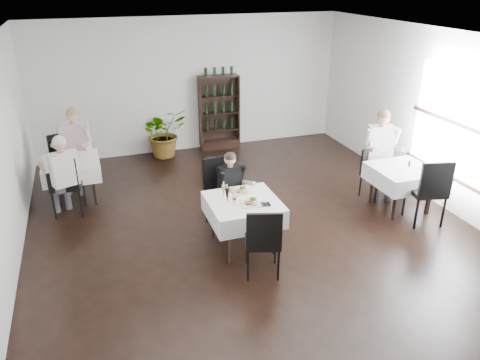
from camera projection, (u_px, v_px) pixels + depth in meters
name	position (u px, v px, depth m)	size (l,w,h in m)	color
room_shell	(263.00, 152.00, 6.66)	(9.00, 9.00, 9.00)	black
window_right	(461.00, 128.00, 7.67)	(0.06, 2.30, 1.85)	white
wine_shelf	(219.00, 113.00, 10.83)	(0.90, 0.28, 1.75)	black
main_table	(243.00, 209.00, 6.93)	(1.03, 1.03, 0.77)	black
left_table	(72.00, 168.00, 8.39)	(0.98, 0.98, 0.77)	black
right_table	(402.00, 176.00, 8.06)	(0.98, 0.98, 0.77)	black
potted_tree	(164.00, 133.00, 10.46)	(0.99, 0.86, 1.10)	#21591E
main_chair_far	(222.00, 187.00, 7.57)	(0.58, 0.58, 1.13)	black
main_chair_near	(263.00, 238.00, 6.24)	(0.59, 0.59, 1.03)	black
left_chair_far	(64.00, 157.00, 9.01)	(0.58, 0.59, 1.02)	black
left_chair_near	(65.00, 182.00, 7.84)	(0.57, 0.58, 1.09)	black
right_chair_far	(373.00, 170.00, 8.58)	(0.53, 0.53, 0.92)	black
right_chair_near	(430.00, 188.00, 7.53)	(0.63, 0.63, 1.16)	black
diner_main	(233.00, 185.00, 7.43)	(0.56, 0.59, 1.29)	#3A3940
diner_left_far	(75.00, 143.00, 8.73)	(0.70, 0.74, 1.58)	#3A3940
diner_left_near	(62.00, 170.00, 7.69)	(0.65, 0.68, 1.48)	#3A3940
diner_right_far	(382.00, 147.00, 8.47)	(0.67, 0.71, 1.62)	#3A3940
plate_far	(241.00, 191.00, 7.11)	(0.29, 0.29, 0.08)	white
plate_near	(251.00, 203.00, 6.75)	(0.30, 0.30, 0.08)	white
pilsner_dark	(227.00, 195.00, 6.75)	(0.07, 0.07, 0.29)	black
pilsner_lager	(224.00, 192.00, 6.88)	(0.06, 0.06, 0.27)	gold
coke_bottle	(235.00, 197.00, 6.75)	(0.06, 0.06, 0.22)	silver
napkin_cutlery	(264.00, 204.00, 6.74)	(0.19, 0.20, 0.02)	black
pepper_mill	(409.00, 164.00, 8.05)	(0.04, 0.04, 0.10)	black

